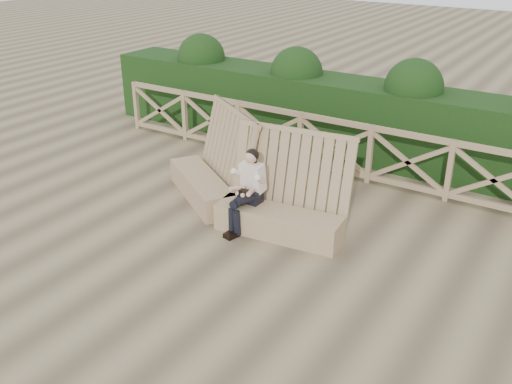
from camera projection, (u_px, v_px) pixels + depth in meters
The scene contains 5 objects.
ground at pixel (224, 254), 8.18m from camera, with size 60.00×60.00×0.00m, color brown.
bench at pixel (241, 192), 9.18m from camera, with size 3.72×1.72×1.55m.
woman at pixel (248, 187), 8.63m from camera, with size 0.36×0.77×1.28m.
guardrail at pixel (334, 147), 10.61m from camera, with size 10.10×0.09×1.10m.
hedge at pixel (360, 120), 11.44m from camera, with size 12.00×1.20×1.50m, color black.
Camera 1 is at (4.21, -5.66, 4.26)m, focal length 40.00 mm.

